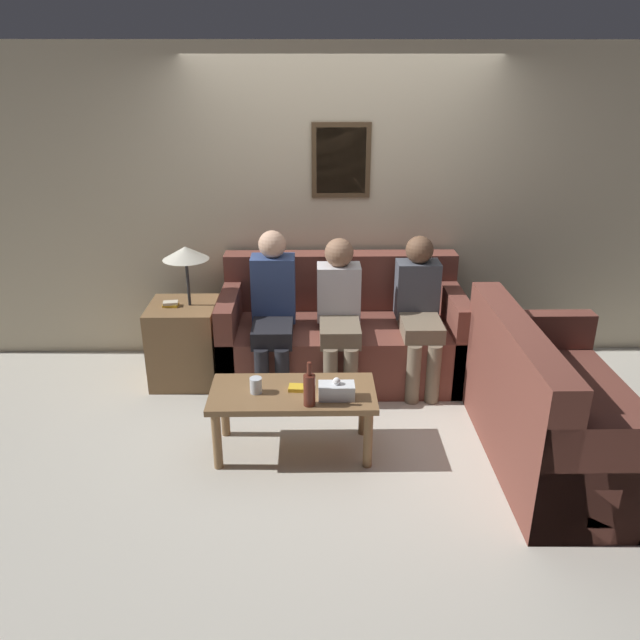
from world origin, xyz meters
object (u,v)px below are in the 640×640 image
Objects in this scene: person_middle at (339,309)px; couch_side at (555,415)px; drinking_glass at (256,385)px; person_left at (273,306)px; wine_bottle at (309,389)px; person_right at (419,306)px; couch_main at (341,336)px; coffee_table at (293,400)px.

couch_side is at bearing -38.00° from person_middle.
person_left is at bearing 86.09° from drinking_glass.
wine_bottle is 1.45m from person_right.
drinking_glass is 1.12m from person_middle.
couch_main is 1.55× the size of person_left.
drinking_glass is at bearing -121.55° from person_middle.
person_middle reaches higher than couch_main.
wine_bottle is 2.82× the size of drinking_glass.
person_right reaches higher than coffee_table.
person_middle reaches higher than couch_side.
couch_side is at bearing -57.09° from person_right.
wine_bottle is (-0.26, -1.32, 0.23)m from couch_main.
person_left is 1.06× the size of person_right.
drinking_glass is 0.09× the size of person_middle.
person_right reaches higher than wine_bottle.
person_right is at bearing -14.67° from couch_main.
wine_bottle is 0.24× the size of person_left.
drinking_glass is (-0.35, 0.16, -0.06)m from wine_bottle.
person_right is (1.15, 0.06, -0.03)m from person_left.
coffee_table is at bearing -110.26° from person_middle.
person_middle is at bearing 69.74° from coffee_table.
person_middle is (0.58, 0.94, 0.16)m from drinking_glass.
coffee_table is 1.41m from person_right.
couch_main is 1.32m from drinking_glass.
person_left is at bearing 104.37° from wine_bottle.
person_right is at bearing 39.45° from drinking_glass.
wine_bottle is at bearing -126.74° from person_right.
person_left is at bearing -179.73° from person_middle.
drinking_glass reaches higher than coffee_table.
coffee_table is 0.28m from wine_bottle.
drinking_glass is at bearing 86.61° from couch_side.
person_left reaches higher than wine_bottle.
couch_side is 1.37× the size of person_right.
person_middle is (0.34, 0.93, 0.28)m from coffee_table.
couch_side is 1.70m from coffee_table.
wine_bottle is (0.11, -0.18, 0.18)m from coffee_table.
person_right reaches higher than drinking_glass.
couch_side is 1.94m from drinking_glass.
coffee_table is (-0.37, -1.14, 0.05)m from couch_main.
couch_main is at bearing 62.17° from drinking_glass.
couch_main is 1.64× the size of person_right.
wine_bottle is 0.25× the size of person_middle.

